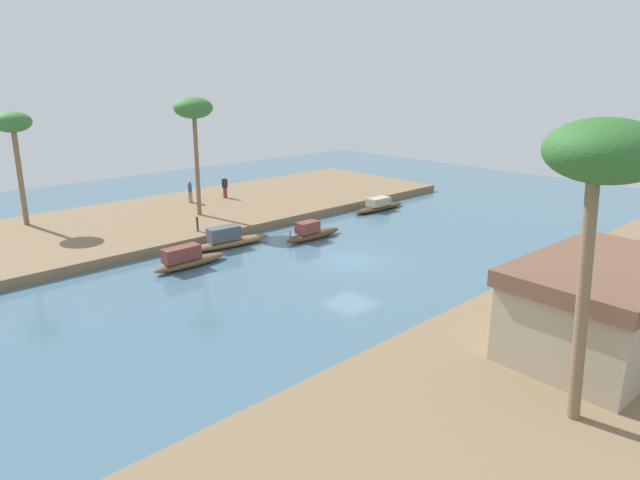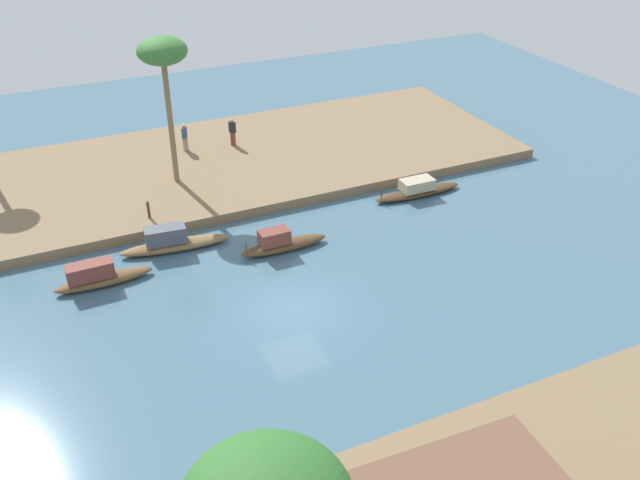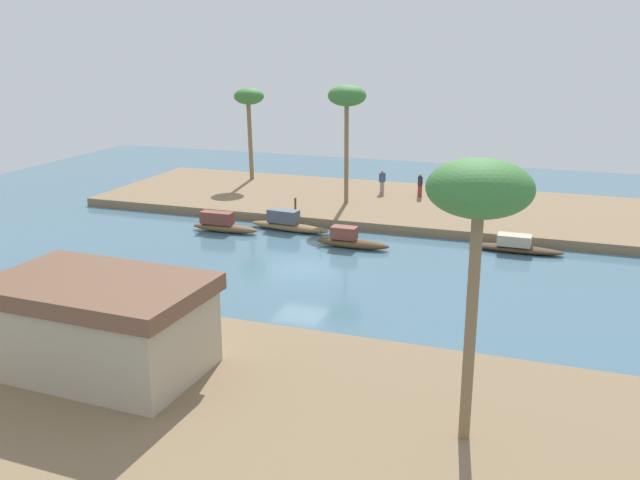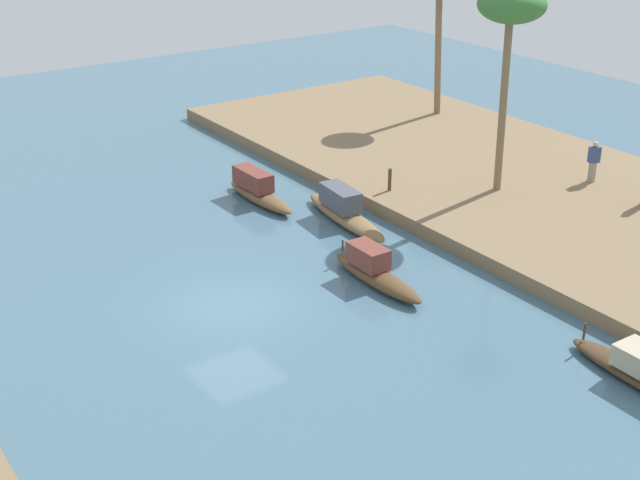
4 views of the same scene
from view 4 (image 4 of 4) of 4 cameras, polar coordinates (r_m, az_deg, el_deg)
The scene contains 8 objects.
river_water at distance 27.04m, azimuth -5.70°, elevation -4.27°, with size 66.96×66.96×0.00m, color #476B7F.
riverbank_left at distance 35.50m, azimuth 15.03°, elevation 2.62°, with size 38.03×12.74×0.53m, color #846B4C.
sampan_midstream at distance 32.70m, azimuth 1.57°, elevation 1.94°, with size 5.28×1.54×1.26m.
sampan_foreground at distance 28.13m, azimuth 3.58°, elevation -2.04°, with size 4.26×0.92×1.18m.
sampan_near_left_bank at distance 34.70m, azimuth -4.10°, elevation 3.27°, with size 4.27×0.98×1.21m.
person_by_mooring at distance 36.76m, azimuth 17.41°, elevation 4.86°, with size 0.41×0.51×1.67m.
mooring_post at distance 34.33m, azimuth 4.57°, elevation 3.95°, with size 0.14×0.14×0.91m, color #4C3823.
palm_tree_left_near at distance 33.39m, azimuth 12.39°, elevation 14.41°, with size 2.53×2.53×7.85m.
Camera 4 is at (-20.93, 11.30, 12.87)m, focal length 49.03 mm.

